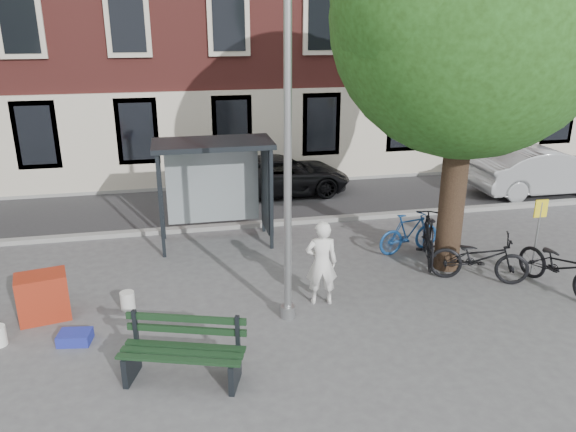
% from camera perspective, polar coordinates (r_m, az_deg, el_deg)
% --- Properties ---
extents(ground, '(90.00, 90.00, 0.00)m').
position_cam_1_polar(ground, '(10.87, -0.02, -10.24)').
color(ground, '#4C4C4F').
rests_on(ground, ground).
extents(road, '(40.00, 4.00, 0.01)m').
position_cam_1_polar(road, '(17.22, -4.76, 1.22)').
color(road, '#28282B').
rests_on(road, ground).
extents(curb_near, '(40.00, 0.25, 0.12)m').
position_cam_1_polar(curb_near, '(15.33, -3.83, -0.88)').
color(curb_near, gray).
rests_on(curb_near, ground).
extents(curb_far, '(40.00, 0.25, 0.12)m').
position_cam_1_polar(curb_far, '(19.10, -5.53, 3.22)').
color(curb_far, gray).
rests_on(curb_far, ground).
extents(lamppost, '(0.28, 0.35, 6.11)m').
position_cam_1_polar(lamppost, '(9.79, -0.03, 4.05)').
color(lamppost, '#9EA0A3').
rests_on(lamppost, ground).
extents(tree_right, '(5.76, 5.60, 8.20)m').
position_cam_1_polar(tree_right, '(12.17, 18.53, 19.63)').
color(tree_right, black).
rests_on(tree_right, ground).
extents(bus_shelter, '(2.85, 1.45, 2.62)m').
position_cam_1_polar(bus_shelter, '(13.85, -5.97, 4.89)').
color(bus_shelter, '#1E2328').
rests_on(bus_shelter, ground).
extents(painter, '(0.68, 0.50, 1.73)m').
position_cam_1_polar(painter, '(11.02, 3.42, -4.78)').
color(painter, white).
rests_on(painter, ground).
extents(bench, '(2.02, 1.18, 0.99)m').
position_cam_1_polar(bench, '(9.14, -10.61, -13.59)').
color(bench, '#1E2328').
rests_on(bench, ground).
extents(bike_a, '(2.17, 1.52, 1.08)m').
position_cam_1_polar(bike_a, '(12.71, 18.84, -4.03)').
color(bike_a, black).
rests_on(bike_a, ground).
extents(bike_b, '(1.72, 0.79, 1.00)m').
position_cam_1_polar(bike_b, '(13.82, 12.22, -1.68)').
color(bike_b, navy).
rests_on(bike_b, ground).
extents(bike_c, '(1.23, 2.22, 1.10)m').
position_cam_1_polar(bike_c, '(12.93, 25.98, -4.58)').
color(bike_c, black).
rests_on(bike_c, ground).
extents(bike_d, '(1.15, 2.01, 1.17)m').
position_cam_1_polar(bike_d, '(13.37, 14.09, -2.19)').
color(bike_d, black).
rests_on(bike_d, ground).
extents(car_dark, '(4.41, 2.06, 1.22)m').
position_cam_1_polar(car_dark, '(18.10, -0.68, 4.20)').
color(car_dark, black).
rests_on(car_dark, ground).
extents(car_silver, '(4.65, 1.65, 1.53)m').
position_cam_1_polar(car_silver, '(19.77, 24.61, 4.20)').
color(car_silver, '#9B9EA2').
rests_on(car_silver, ground).
extents(red_stand, '(1.00, 0.77, 0.90)m').
position_cam_1_polar(red_stand, '(11.59, -23.62, -7.52)').
color(red_stand, maroon).
rests_on(red_stand, ground).
extents(blue_crate, '(0.60, 0.48, 0.20)m').
position_cam_1_polar(blue_crate, '(10.74, -20.82, -11.46)').
color(blue_crate, '#212B98').
rests_on(blue_crate, ground).
extents(bucket_b, '(0.32, 0.32, 0.36)m').
position_cam_1_polar(bucket_b, '(11.50, -15.99, -8.26)').
color(bucket_b, silver).
rests_on(bucket_b, ground).
extents(notice_sign, '(0.30, 0.04, 1.74)m').
position_cam_1_polar(notice_sign, '(13.23, 24.13, -0.59)').
color(notice_sign, '#9EA0A3').
rests_on(notice_sign, ground).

